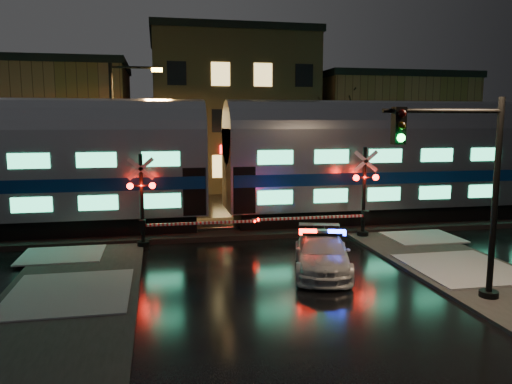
# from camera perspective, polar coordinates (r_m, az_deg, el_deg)

# --- Properties ---
(ground) EXTENTS (120.00, 120.00, 0.00)m
(ground) POSITION_cam_1_polar(r_m,az_deg,el_deg) (19.17, 0.77, -7.59)
(ground) COLOR black
(ground) RESTS_ON ground
(ballast) EXTENTS (90.00, 4.20, 0.24)m
(ballast) POSITION_cam_1_polar(r_m,az_deg,el_deg) (23.91, -1.72, -4.12)
(ballast) COLOR black
(ballast) RESTS_ON ground
(sidewalk_left) EXTENTS (4.00, 20.00, 0.12)m
(sidewalk_left) POSITION_cam_1_polar(r_m,az_deg,el_deg) (13.37, -22.60, -15.11)
(sidewalk_left) COLOR #2D2D2D
(sidewalk_left) RESTS_ON ground
(building_left) EXTENTS (14.00, 10.00, 9.00)m
(building_left) POSITION_cam_1_polar(r_m,az_deg,el_deg) (41.09, -24.24, 6.46)
(building_left) COLOR brown
(building_left) RESTS_ON ground
(building_mid) EXTENTS (12.00, 11.00, 11.50)m
(building_mid) POSITION_cam_1_polar(r_m,az_deg,el_deg) (40.97, -3.04, 8.90)
(building_mid) COLOR brown
(building_mid) RESTS_ON ground
(building_right) EXTENTS (12.00, 10.00, 8.50)m
(building_right) POSITION_cam_1_polar(r_m,az_deg,el_deg) (44.26, 14.09, 6.67)
(building_right) COLOR brown
(building_right) RESTS_ON ground
(train) EXTENTS (51.00, 3.12, 5.92)m
(train) POSITION_cam_1_polar(r_m,az_deg,el_deg) (23.27, -4.66, 3.65)
(train) COLOR black
(train) RESTS_ON ballast
(police_car) EXTENTS (2.98, 4.86, 1.47)m
(police_car) POSITION_cam_1_polar(r_m,az_deg,el_deg) (17.52, 7.55, -6.92)
(police_car) COLOR silver
(police_car) RESTS_ON ground
(crossing_signal_right) EXTENTS (5.74, 0.65, 4.06)m
(crossing_signal_right) POSITION_cam_1_polar(r_m,az_deg,el_deg) (22.35, 11.45, -1.08)
(crossing_signal_right) COLOR black
(crossing_signal_right) RESTS_ON ground
(crossing_signal_left) EXTENTS (5.48, 0.64, 3.88)m
(crossing_signal_left) POSITION_cam_1_polar(r_m,az_deg,el_deg) (20.67, -11.88, -2.05)
(crossing_signal_left) COLOR black
(crossing_signal_left) RESTS_ON ground
(traffic_light) EXTENTS (3.78, 0.69, 5.85)m
(traffic_light) POSITION_cam_1_polar(r_m,az_deg,el_deg) (15.07, 22.98, -0.47)
(traffic_light) COLOR black
(traffic_light) RESTS_ON ground
(streetlight) EXTENTS (2.72, 0.28, 8.13)m
(streetlight) POSITION_cam_1_polar(r_m,az_deg,el_deg) (27.12, -15.45, 6.77)
(streetlight) COLOR black
(streetlight) RESTS_ON ground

